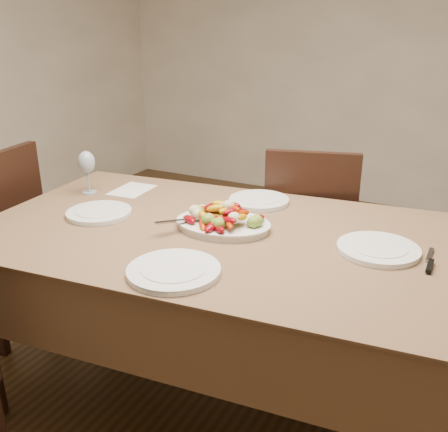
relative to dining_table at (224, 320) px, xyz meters
name	(u,v)px	position (x,y,z in m)	size (l,w,h in m)	color
wall_back	(400,35)	(0.08, 2.82, 1.02)	(5.00, 0.02, 2.80)	beige
dining_table	(224,320)	(0.00, 0.00, 0.00)	(1.84, 1.04, 0.76)	brown
chair_far	(309,235)	(0.09, 0.76, 0.10)	(0.42, 0.42, 0.95)	black
serving_platter	(223,226)	(-0.02, 0.03, 0.39)	(0.35, 0.26, 0.02)	white
roasted_vegetables	(223,211)	(-0.02, 0.03, 0.45)	(0.28, 0.19, 0.09)	maroon
serving_spoon	(203,217)	(-0.08, -0.02, 0.43)	(0.28, 0.06, 0.03)	#9EA0A8
plate_left	(99,213)	(-0.52, -0.08, 0.39)	(0.26, 0.26, 0.02)	white
plate_right	(378,249)	(0.54, 0.08, 0.39)	(0.27, 0.27, 0.02)	white
plate_far	(259,201)	(-0.02, 0.36, 0.39)	(0.26, 0.26, 0.02)	white
plate_near	(174,271)	(0.02, -0.37, 0.39)	(0.29, 0.29, 0.02)	white
wine_glass	(87,171)	(-0.75, 0.12, 0.48)	(0.08, 0.08, 0.20)	#8C99A5
menu_card	(132,190)	(-0.60, 0.24, 0.38)	(0.15, 0.21, 0.00)	silver
table_knife	(430,262)	(0.70, 0.07, 0.38)	(0.02, 0.20, 0.01)	#9EA0A8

